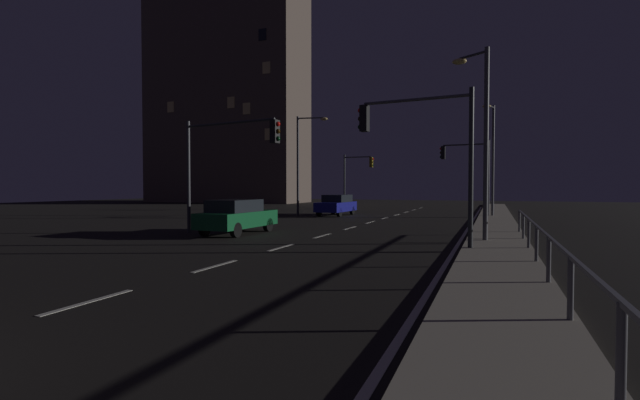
{
  "coord_description": "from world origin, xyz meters",
  "views": [
    {
      "loc": [
        6.98,
        -1.01,
        2.13
      ],
      "look_at": [
        -0.72,
        18.58,
        1.53
      ],
      "focal_mm": 24.83,
      "sensor_mm": 36.0,
      "label": 1
    }
  ],
  "objects_px": {
    "car_oncoming": "(336,205)",
    "street_lamp_median": "(492,150)",
    "car": "(237,216)",
    "building_distant": "(226,98)",
    "traffic_light_near_right": "(418,137)",
    "traffic_light_near_left": "(467,163)",
    "traffic_light_far_center": "(227,151)",
    "street_lamp_across_street": "(303,156)",
    "street_lamp_mid_block": "(481,126)",
    "traffic_light_mid_right": "(357,171)"
  },
  "relations": [
    {
      "from": "traffic_light_near_left",
      "to": "car_oncoming",
      "type": "bearing_deg",
      "value": -169.26
    },
    {
      "from": "car_oncoming",
      "to": "building_distant",
      "type": "height_order",
      "value": "building_distant"
    },
    {
      "from": "traffic_light_near_right",
      "to": "street_lamp_across_street",
      "type": "height_order",
      "value": "street_lamp_across_street"
    },
    {
      "from": "traffic_light_far_center",
      "to": "street_lamp_median",
      "type": "height_order",
      "value": "street_lamp_median"
    },
    {
      "from": "car_oncoming",
      "to": "street_lamp_median",
      "type": "relative_size",
      "value": 0.57
    },
    {
      "from": "car",
      "to": "traffic_light_mid_right",
      "type": "xyz_separation_m",
      "value": [
        -1.24,
        23.24,
        2.85
      ]
    },
    {
      "from": "car",
      "to": "street_lamp_median",
      "type": "distance_m",
      "value": 19.65
    },
    {
      "from": "traffic_light_mid_right",
      "to": "traffic_light_far_center",
      "type": "height_order",
      "value": "traffic_light_mid_right"
    },
    {
      "from": "car",
      "to": "traffic_light_near_left",
      "type": "height_order",
      "value": "traffic_light_near_left"
    },
    {
      "from": "car",
      "to": "building_distant",
      "type": "relative_size",
      "value": 0.15
    },
    {
      "from": "car",
      "to": "traffic_light_near_left",
      "type": "xyz_separation_m",
      "value": [
        9.16,
        15.99,
        3.04
      ]
    },
    {
      "from": "car_oncoming",
      "to": "traffic_light_near_left",
      "type": "xyz_separation_m",
      "value": [
        9.31,
        1.77,
        3.04
      ]
    },
    {
      "from": "traffic_light_far_center",
      "to": "street_lamp_across_street",
      "type": "distance_m",
      "value": 14.65
    },
    {
      "from": "traffic_light_near_left",
      "to": "street_lamp_across_street",
      "type": "relative_size",
      "value": 0.7
    },
    {
      "from": "traffic_light_near_left",
      "to": "traffic_light_far_center",
      "type": "height_order",
      "value": "traffic_light_near_left"
    },
    {
      "from": "car_oncoming",
      "to": "traffic_light_near_left",
      "type": "relative_size",
      "value": 0.84
    },
    {
      "from": "traffic_light_mid_right",
      "to": "building_distant",
      "type": "relative_size",
      "value": 0.18
    },
    {
      "from": "street_lamp_across_street",
      "to": "traffic_light_far_center",
      "type": "bearing_deg",
      "value": -79.56
    },
    {
      "from": "traffic_light_near_left",
      "to": "traffic_light_mid_right",
      "type": "distance_m",
      "value": 12.69
    },
    {
      "from": "traffic_light_near_left",
      "to": "street_lamp_across_street",
      "type": "distance_m",
      "value": 12.09
    },
    {
      "from": "traffic_light_far_center",
      "to": "traffic_light_near_right",
      "type": "bearing_deg",
      "value": -7.7
    },
    {
      "from": "traffic_light_mid_right",
      "to": "traffic_light_near_right",
      "type": "bearing_deg",
      "value": -68.8
    },
    {
      "from": "car_oncoming",
      "to": "street_lamp_median",
      "type": "height_order",
      "value": "street_lamp_median"
    },
    {
      "from": "street_lamp_mid_block",
      "to": "traffic_light_far_center",
      "type": "bearing_deg",
      "value": -173.2
    },
    {
      "from": "traffic_light_near_left",
      "to": "traffic_light_far_center",
      "type": "relative_size",
      "value": 1.02
    },
    {
      "from": "traffic_light_near_right",
      "to": "traffic_light_mid_right",
      "type": "bearing_deg",
      "value": 111.2
    },
    {
      "from": "traffic_light_near_right",
      "to": "traffic_light_far_center",
      "type": "distance_m",
      "value": 8.62
    },
    {
      "from": "traffic_light_near_left",
      "to": "traffic_light_near_right",
      "type": "distance_m",
      "value": 17.96
    },
    {
      "from": "traffic_light_near_left",
      "to": "traffic_light_far_center",
      "type": "bearing_deg",
      "value": -118.67
    },
    {
      "from": "car",
      "to": "traffic_light_far_center",
      "type": "height_order",
      "value": "traffic_light_far_center"
    },
    {
      "from": "traffic_light_near_right",
      "to": "building_distant",
      "type": "relative_size",
      "value": 0.18
    },
    {
      "from": "traffic_light_near_right",
      "to": "traffic_light_near_left",
      "type": "bearing_deg",
      "value": 87.98
    },
    {
      "from": "street_lamp_mid_block",
      "to": "traffic_light_mid_right",
      "type": "bearing_deg",
      "value": 117.25
    },
    {
      "from": "car",
      "to": "street_lamp_across_street",
      "type": "xyz_separation_m",
      "value": [
        -2.67,
        13.59,
        3.74
      ]
    },
    {
      "from": "car_oncoming",
      "to": "traffic_light_far_center",
      "type": "bearing_deg",
      "value": -89.5
    },
    {
      "from": "traffic_light_mid_right",
      "to": "street_lamp_median",
      "type": "height_order",
      "value": "street_lamp_median"
    },
    {
      "from": "traffic_light_far_center",
      "to": "street_lamp_across_street",
      "type": "relative_size",
      "value": 0.69
    },
    {
      "from": "traffic_light_mid_right",
      "to": "street_lamp_mid_block",
      "type": "bearing_deg",
      "value": -62.75
    },
    {
      "from": "car",
      "to": "traffic_light_mid_right",
      "type": "distance_m",
      "value": 23.45
    },
    {
      "from": "traffic_light_mid_right",
      "to": "car_oncoming",
      "type": "bearing_deg",
      "value": -83.07
    },
    {
      "from": "traffic_light_far_center",
      "to": "car_oncoming",
      "type": "bearing_deg",
      "value": 90.5
    },
    {
      "from": "car",
      "to": "traffic_light_mid_right",
      "type": "height_order",
      "value": "traffic_light_mid_right"
    },
    {
      "from": "car",
      "to": "building_distant",
      "type": "height_order",
      "value": "building_distant"
    },
    {
      "from": "car_oncoming",
      "to": "traffic_light_mid_right",
      "type": "relative_size",
      "value": 0.85
    },
    {
      "from": "traffic_light_far_center",
      "to": "street_lamp_mid_block",
      "type": "distance_m",
      "value": 10.61
    },
    {
      "from": "traffic_light_near_right",
      "to": "street_lamp_mid_block",
      "type": "relative_size",
      "value": 0.73
    },
    {
      "from": "car",
      "to": "car_oncoming",
      "type": "distance_m",
      "value": 14.23
    },
    {
      "from": "car_oncoming",
      "to": "traffic_light_far_center",
      "type": "relative_size",
      "value": 0.86
    },
    {
      "from": "traffic_light_mid_right",
      "to": "street_lamp_mid_block",
      "type": "relative_size",
      "value": 0.73
    },
    {
      "from": "traffic_light_far_center",
      "to": "street_lamp_across_street",
      "type": "bearing_deg",
      "value": 100.44
    }
  ]
}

